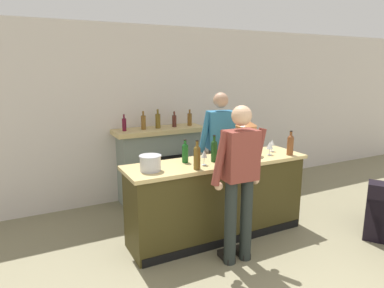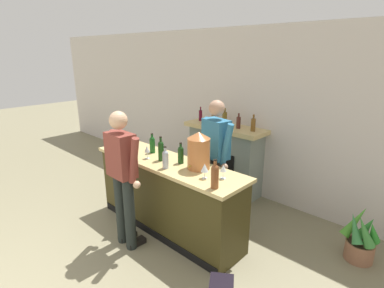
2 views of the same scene
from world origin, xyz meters
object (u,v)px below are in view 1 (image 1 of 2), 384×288
at_px(copper_dispenser, 246,137).
at_px(wine_bottle_cabernet_heavy, 214,150).
at_px(person_customer, 239,178).
at_px(ice_bucket_steel, 150,163).
at_px(potted_plant_corner, 286,170).
at_px(wine_glass_front_right, 270,146).
at_px(person_bartender, 220,149).
at_px(wine_bottle_burgundy_dark, 197,156).
at_px(wine_bottle_riesling_slim, 228,148).
at_px(fireplace_stone, 160,163).
at_px(wine_bottle_rose_blush, 185,152).
at_px(wine_bottle_port_short, 290,144).
at_px(wine_bottle_chardonnay_pale, 238,152).
at_px(wine_glass_near_bucket, 204,154).
at_px(wine_glass_front_left, 272,143).

bearing_deg(copper_dispenser, wine_bottle_cabernet_heavy, -166.99).
xyz_separation_m(person_customer, ice_bucket_steel, (-0.78, 0.57, 0.13)).
bearing_deg(potted_plant_corner, wine_glass_front_right, -140.24).
xyz_separation_m(person_bartender, wine_bottle_burgundy_dark, (-0.78, -0.77, 0.16)).
distance_m(person_customer, wine_bottle_riesling_slim, 0.76).
relative_size(fireplace_stone, person_customer, 0.85).
bearing_deg(wine_bottle_rose_blush, ice_bucket_steel, -164.65).
bearing_deg(fireplace_stone, wine_bottle_rose_blush, -99.06).
xyz_separation_m(copper_dispenser, wine_bottle_port_short, (0.49, -0.30, -0.09)).
height_order(copper_dispenser, wine_bottle_riesling_slim, copper_dispenser).
distance_m(potted_plant_corner, wine_bottle_riesling_slim, 2.35).
distance_m(wine_bottle_riesling_slim, wine_glass_front_right, 0.56).
relative_size(copper_dispenser, wine_glass_front_right, 2.61).
bearing_deg(wine_bottle_rose_blush, person_bartender, 30.73).
xyz_separation_m(fireplace_stone, copper_dispenser, (0.65, -1.40, 0.63)).
height_order(wine_bottle_chardonnay_pale, wine_glass_near_bucket, wine_bottle_chardonnay_pale).
bearing_deg(wine_bottle_burgundy_dark, wine_bottle_rose_blush, 88.68).
height_order(fireplace_stone, wine_glass_front_right, fireplace_stone).
distance_m(person_customer, wine_glass_front_left, 1.20).
bearing_deg(wine_glass_near_bucket, person_customer, -73.01).
height_order(potted_plant_corner, wine_glass_front_left, wine_glass_front_left).
height_order(wine_bottle_port_short, wine_glass_front_right, wine_bottle_port_short).
relative_size(fireplace_stone, wine_glass_near_bucket, 8.28).
height_order(person_bartender, wine_bottle_chardonnay_pale, person_bartender).
bearing_deg(wine_bottle_chardonnay_pale, wine_bottle_riesling_slim, 87.31).
bearing_deg(fireplace_stone, wine_bottle_cabernet_heavy, -86.15).
distance_m(copper_dispenser, wine_bottle_port_short, 0.58).
relative_size(wine_bottle_chardonnay_pale, wine_bottle_port_short, 0.87).
xyz_separation_m(wine_bottle_rose_blush, wine_glass_near_bucket, (0.14, -0.21, -0.00)).
xyz_separation_m(ice_bucket_steel, wine_bottle_port_short, (1.85, -0.16, 0.06)).
bearing_deg(person_customer, person_bartender, 67.71).
distance_m(wine_bottle_chardonnay_pale, wine_glass_front_right, 0.56).
xyz_separation_m(person_bartender, wine_bottle_cabernet_heavy, (-0.44, -0.58, 0.16)).
relative_size(wine_glass_front_right, wine_glass_near_bucket, 0.99).
relative_size(wine_bottle_riesling_slim, wine_bottle_port_short, 0.86).
relative_size(ice_bucket_steel, wine_bottle_cabernet_heavy, 0.75).
bearing_deg(copper_dispenser, wine_bottle_riesling_slim, -175.57).
xyz_separation_m(ice_bucket_steel, wine_bottle_chardonnay_pale, (1.06, -0.13, 0.04)).
bearing_deg(person_bartender, wine_bottle_riesling_slim, -111.01).
bearing_deg(wine_bottle_riesling_slim, wine_bottle_cabernet_heavy, -158.16).
bearing_deg(wine_bottle_chardonnay_pale, wine_glass_front_right, 9.52).
bearing_deg(wine_bottle_port_short, wine_bottle_rose_blush, 167.93).
bearing_deg(wine_glass_front_left, copper_dispenser, 174.30).
distance_m(fireplace_stone, wine_glass_front_right, 1.89).
bearing_deg(wine_bottle_chardonnay_pale, wine_bottle_cabernet_heavy, 149.76).
bearing_deg(copper_dispenser, person_customer, -129.39).
height_order(wine_bottle_rose_blush, wine_bottle_riesling_slim, wine_bottle_rose_blush).
bearing_deg(copper_dispenser, wine_bottle_burgundy_dark, -160.20).
xyz_separation_m(copper_dispenser, wine_bottle_burgundy_dark, (-0.88, -0.32, -0.08)).
distance_m(fireplace_stone, wine_bottle_rose_blush, 1.51).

